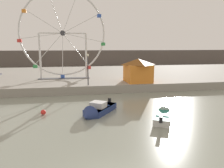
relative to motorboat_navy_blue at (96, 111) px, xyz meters
name	(u,v)px	position (x,y,z in m)	size (l,w,h in m)	color
quay_promenade	(81,76)	(-0.40, 20.36, 0.17)	(110.00, 25.13, 1.01)	gray
distant_town_skyline	(77,58)	(-0.40, 46.58, 1.87)	(140.00, 3.00, 4.40)	#564C47
motorboat_navy_blue	(96,111)	(0.00, 0.00, 0.00)	(3.73, 4.37, 1.49)	navy
motorboat_pale_grey	(163,116)	(5.12, -2.13, -0.05)	(2.68, 3.70, 1.14)	silver
ferris_wheel_white_frame	(63,35)	(-3.07, 14.68, 6.95)	(12.16, 1.20, 12.51)	silver
carnival_booth_orange_canopy	(138,70)	(6.64, 9.93, 2.28)	(3.54, 3.86, 3.08)	orange
promenade_lamp_near	(88,65)	(-0.04, 8.57, 3.17)	(0.32, 0.32, 3.81)	#2D2D33
mooring_buoy_orange	(43,112)	(-4.42, 0.72, -0.11)	(0.44, 0.44, 0.44)	red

